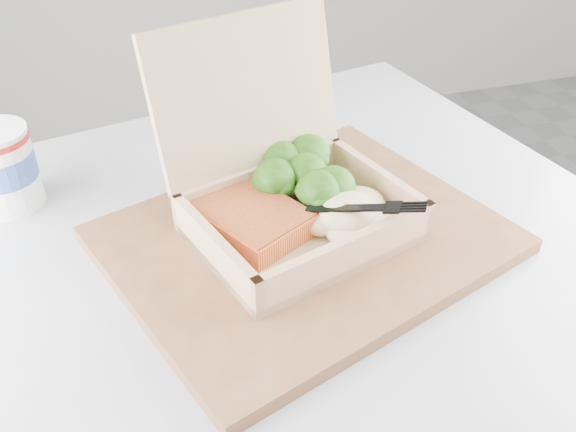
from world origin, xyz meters
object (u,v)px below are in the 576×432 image
object	(u,v)px
takeout_container	(283,179)
paper_cup	(1,166)
serving_tray	(305,240)
cafe_table	(296,378)

from	to	relation	value
takeout_container	paper_cup	size ratio (longest dim) A/B	2.77
serving_tray	takeout_container	xyz separation A→B (m)	(-0.01, 0.03, 0.06)
serving_tray	takeout_container	world-z (taller)	takeout_container
paper_cup	serving_tray	bearing A→B (deg)	-29.60
serving_tray	cafe_table	bearing A→B (deg)	-124.01
cafe_table	paper_cup	xyz separation A→B (m)	(-0.29, 0.20, 0.24)
paper_cup	cafe_table	bearing A→B (deg)	-34.02
paper_cup	takeout_container	bearing A→B (deg)	-25.50
cafe_table	serving_tray	bearing A→B (deg)	55.99
takeout_container	paper_cup	world-z (taller)	takeout_container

